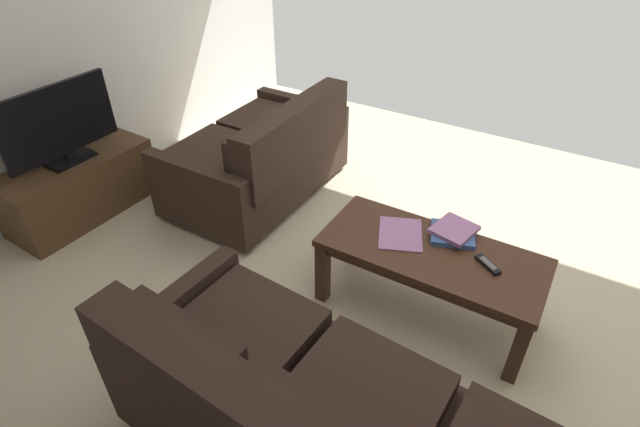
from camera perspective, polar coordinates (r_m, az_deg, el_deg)
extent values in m
cube|color=beige|center=(3.16, 11.02, -9.20)|extent=(5.63, 4.87, 0.01)
cube|color=white|center=(4.16, -27.75, 19.80)|extent=(0.12, 4.87, 2.63)
cylinder|color=black|center=(2.87, -8.12, -13.72)|extent=(0.05, 0.05, 0.06)
cube|color=black|center=(2.06, 4.01, -21.99)|extent=(0.62, 0.74, 0.10)
cube|color=black|center=(2.29, -9.93, -14.27)|extent=(0.62, 0.74, 0.10)
cube|color=black|center=(2.07, -15.23, -15.65)|extent=(0.57, 0.15, 0.37)
cube|color=black|center=(2.59, -15.93, -12.94)|extent=(0.15, 0.81, 0.51)
cylinder|color=black|center=(4.56, -6.85, 7.17)|extent=(0.05, 0.05, 0.06)
cylinder|color=black|center=(3.91, -16.04, 0.63)|extent=(0.05, 0.05, 0.06)
cylinder|color=black|center=(4.20, 1.26, 4.75)|extent=(0.05, 0.05, 0.06)
cylinder|color=black|center=(3.49, -7.42, -2.94)|extent=(0.05, 0.05, 0.06)
cube|color=#33231C|center=(3.90, -7.33, 5.43)|extent=(0.86, 1.21, 0.37)
cube|color=#33231C|center=(4.01, -5.17, 10.29)|extent=(0.76, 0.57, 0.10)
cube|color=#33231C|center=(3.60, -10.78, 6.60)|extent=(0.76, 0.57, 0.10)
cube|color=#33231C|center=(3.53, -2.94, 8.96)|extent=(0.18, 1.21, 0.45)
cube|color=#33231C|center=(3.81, -1.80, 11.10)|extent=(0.12, 0.55, 0.32)
cube|color=#33231C|center=(3.38, -7.37, 7.34)|extent=(0.12, 0.55, 0.32)
cube|color=#33231C|center=(4.33, -2.11, 10.02)|extent=(0.86, 0.10, 0.53)
cube|color=#33231C|center=(3.45, -13.95, 1.62)|extent=(0.86, 0.10, 0.53)
cube|color=#3D2316|center=(2.77, 12.86, -4.47)|extent=(1.22, 0.53, 0.04)
cube|color=#3D2316|center=(2.80, 12.74, -5.17)|extent=(1.12, 0.48, 0.05)
cube|color=#3D2316|center=(3.04, 23.81, -8.75)|extent=(0.07, 0.07, 0.43)
cube|color=#3D2316|center=(3.23, 4.34, -2.21)|extent=(0.07, 0.07, 0.43)
cube|color=#3D2316|center=(2.72, 21.99, -14.60)|extent=(0.07, 0.07, 0.43)
cube|color=#3D2316|center=(2.93, 0.32, -6.81)|extent=(0.07, 0.07, 0.43)
cube|color=#4C331E|center=(4.05, -26.11, 2.77)|extent=(0.48, 1.08, 0.46)
cube|color=black|center=(4.15, -27.08, 3.25)|extent=(0.05, 0.90, 0.27)
cube|color=black|center=(4.03, -27.48, 2.13)|extent=(0.21, 0.25, 0.06)
cube|color=black|center=(3.94, -27.01, 5.67)|extent=(0.21, 0.33, 0.02)
cube|color=black|center=(3.93, -27.16, 6.17)|extent=(0.04, 0.06, 0.06)
cube|color=black|center=(3.82, -28.20, 9.48)|extent=(0.06, 0.83, 0.48)
cube|color=black|center=(3.84, -28.36, 9.53)|extent=(0.03, 0.80, 0.45)
cube|color=#385693|center=(2.87, 15.11, -2.31)|extent=(0.30, 0.29, 0.03)
cube|color=#996699|center=(2.86, 15.31, -1.78)|extent=(0.25, 0.27, 0.02)
cube|color=black|center=(2.73, 18.91, -5.64)|extent=(0.16, 0.13, 0.02)
cube|color=#59595B|center=(2.72, 18.96, -5.46)|extent=(0.11, 0.09, 0.00)
cube|color=#996699|center=(2.83, 9.32, -2.35)|extent=(0.34, 0.37, 0.01)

